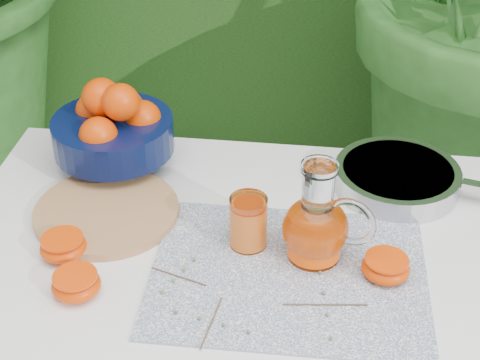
# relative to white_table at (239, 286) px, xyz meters

# --- Properties ---
(white_table) EXTENTS (1.00, 0.70, 0.75)m
(white_table) POSITION_rel_white_table_xyz_m (0.00, 0.00, 0.00)
(white_table) COLOR white
(white_table) RESTS_ON ground
(placemat) EXTENTS (0.45, 0.35, 0.00)m
(placemat) POSITION_rel_white_table_xyz_m (0.09, -0.05, 0.08)
(placemat) COLOR #0D214C
(placemat) RESTS_ON white_table
(cutting_board) EXTENTS (0.27, 0.27, 0.02)m
(cutting_board) POSITION_rel_white_table_xyz_m (-0.25, 0.07, 0.09)
(cutting_board) COLOR #A17948
(cutting_board) RESTS_ON white_table
(fruit_bowl) EXTENTS (0.27, 0.27, 0.18)m
(fruit_bowl) POSITION_rel_white_table_xyz_m (-0.27, 0.24, 0.17)
(fruit_bowl) COLOR black
(fruit_bowl) RESTS_ON white_table
(juice_pitcher) EXTENTS (0.17, 0.14, 0.18)m
(juice_pitcher) POSITION_rel_white_table_xyz_m (0.13, -0.00, 0.15)
(juice_pitcher) COLOR white
(juice_pitcher) RESTS_ON white_table
(juice_tumbler) EXTENTS (0.07, 0.07, 0.09)m
(juice_tumbler) POSITION_rel_white_table_xyz_m (0.01, 0.01, 0.13)
(juice_tumbler) COLOR white
(juice_tumbler) RESTS_ON white_table
(saute_pan) EXTENTS (0.43, 0.28, 0.04)m
(saute_pan) POSITION_rel_white_table_xyz_m (0.28, 0.22, 0.11)
(saute_pan) COLOR #ADADB1
(saute_pan) RESTS_ON white_table
(orange_halves) EXTENTS (0.63, 0.20, 0.04)m
(orange_halves) POSITION_rel_white_table_xyz_m (-0.09, -0.07, 0.10)
(orange_halves) COLOR #EF2B02
(orange_halves) RESTS_ON white_table
(thyme_sprigs) EXTENTS (0.35, 0.19, 0.01)m
(thyme_sprigs) POSITION_rel_white_table_xyz_m (0.02, -0.13, 0.09)
(thyme_sprigs) COLOR #503824
(thyme_sprigs) RESTS_ON white_table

